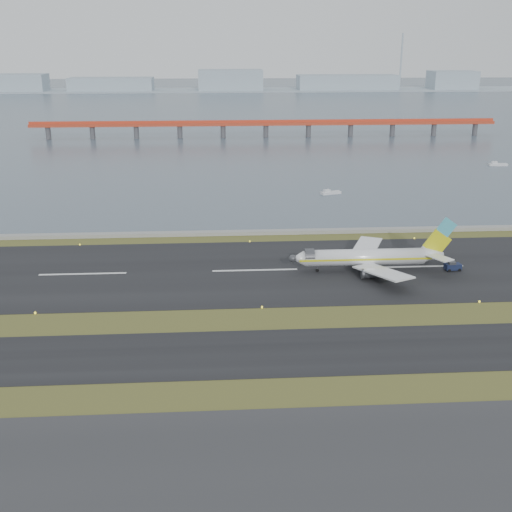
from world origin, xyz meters
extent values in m
plane|color=#3E4B1A|center=(0.00, 0.00, 0.00)|extent=(1000.00, 1000.00, 0.00)
cube|color=black|center=(0.00, -12.00, 0.05)|extent=(1000.00, 18.00, 0.10)
cube|color=black|center=(0.00, 30.00, 0.05)|extent=(1000.00, 45.00, 0.10)
cube|color=gray|center=(0.00, 60.00, 0.50)|extent=(1000.00, 2.50, 1.00)
cube|color=#40515C|center=(0.00, 460.00, 0.00)|extent=(1400.00, 800.00, 1.30)
cube|color=#B9391F|center=(20.00, 250.00, 7.50)|extent=(260.00, 5.00, 1.60)
cube|color=#B9391F|center=(20.00, 250.00, 9.00)|extent=(260.00, 0.40, 1.40)
cylinder|color=#4C4C51|center=(-76.00, 250.00, 3.00)|extent=(2.80, 2.80, 7.00)
cylinder|color=#4C4C51|center=(20.00, 250.00, 3.00)|extent=(2.80, 2.80, 7.00)
cylinder|color=#4C4C51|center=(116.00, 250.00, 3.00)|extent=(2.80, 2.80, 7.00)
cube|color=#99AAB5|center=(0.00, 620.00, 0.00)|extent=(1400.00, 80.00, 1.00)
cube|color=#99AAB5|center=(-220.00, 620.00, 9.00)|extent=(60.00, 35.00, 18.00)
cube|color=#99AAB5|center=(-120.00, 620.00, 7.00)|extent=(90.00, 35.00, 14.00)
cube|color=#99AAB5|center=(10.00, 620.00, 11.00)|extent=(70.00, 35.00, 22.00)
cube|color=#99AAB5|center=(140.00, 620.00, 8.00)|extent=(110.00, 35.00, 16.00)
cube|color=#99AAB5|center=(260.00, 620.00, 10.00)|extent=(50.00, 35.00, 20.00)
cylinder|color=#99AAB5|center=(200.00, 620.00, 30.00)|extent=(1.80, 1.80, 60.00)
cylinder|color=white|center=(25.44, 27.92, 3.50)|extent=(28.00, 3.80, 3.80)
cone|color=white|center=(9.84, 27.92, 3.50)|extent=(3.20, 3.80, 3.80)
cone|color=white|center=(41.64, 27.92, 3.80)|extent=(5.00, 3.80, 3.80)
cube|color=yellow|center=(25.44, 26.00, 3.50)|extent=(31.00, 0.06, 0.45)
cube|color=yellow|center=(25.44, 29.84, 3.50)|extent=(31.00, 0.06, 0.45)
cube|color=white|center=(27.64, 19.42, 2.80)|extent=(11.31, 15.89, 1.66)
cube|color=white|center=(27.64, 36.42, 2.80)|extent=(11.31, 15.89, 1.66)
cylinder|color=#3B3C40|center=(25.94, 21.92, 1.60)|extent=(4.20, 2.10, 2.10)
cylinder|color=#3B3C40|center=(25.94, 33.92, 1.60)|extent=(4.20, 2.10, 2.10)
cube|color=yellow|center=(42.44, 27.92, 6.70)|extent=(6.80, 0.35, 6.85)
cube|color=#44ABC2|center=(44.34, 27.92, 10.40)|extent=(4.85, 0.37, 4.90)
cube|color=white|center=(41.94, 24.12, 4.30)|extent=(5.64, 6.80, 0.22)
cube|color=white|center=(41.94, 31.72, 4.30)|extent=(5.64, 6.80, 0.22)
cylinder|color=black|center=(14.44, 27.92, 0.45)|extent=(0.80, 0.28, 0.80)
cylinder|color=black|center=(26.94, 25.12, 0.55)|extent=(1.00, 0.38, 1.00)
cylinder|color=black|center=(26.94, 30.72, 0.55)|extent=(1.00, 0.38, 1.00)
cube|color=#141C39|center=(46.35, 26.94, 1.03)|extent=(3.85, 2.40, 1.38)
cube|color=#3B3C40|center=(45.89, 26.90, 1.95)|extent=(1.76, 1.87, 0.80)
cylinder|color=black|center=(45.18, 25.91, 0.40)|extent=(0.83, 0.42, 0.80)
cylinder|color=black|center=(45.01, 27.74, 0.40)|extent=(0.83, 0.42, 0.80)
cylinder|color=black|center=(47.69, 26.15, 0.40)|extent=(0.83, 0.42, 0.80)
cylinder|color=black|center=(47.52, 27.98, 0.40)|extent=(0.83, 0.42, 0.80)
cube|color=silver|center=(31.77, 107.85, 0.42)|extent=(7.65, 4.55, 0.94)
cube|color=silver|center=(30.29, 107.34, 1.25)|extent=(2.52, 2.26, 0.94)
cube|color=silver|center=(113.76, 157.20, 0.45)|extent=(7.96, 2.85, 1.01)
cube|color=silver|center=(112.08, 157.28, 1.35)|extent=(2.33, 1.90, 1.01)
camera|label=1|loc=(-8.90, -111.58, 51.16)|focal=45.00mm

